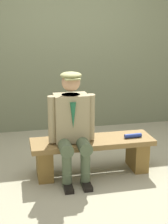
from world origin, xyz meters
name	(u,v)px	position (x,y,z in m)	size (l,w,h in m)	color
ground_plane	(92,172)	(0.00, 0.00, 0.00)	(30.00, 30.00, 0.00)	gray
bench	(92,151)	(0.00, 0.00, 0.28)	(1.49, 0.44, 0.43)	brown
seated_man	(72,123)	(0.26, 0.07, 0.68)	(0.55, 0.61, 1.27)	#8E825E
rolled_magazine	(133,136)	(-0.50, 0.05, 0.46)	(0.05, 0.05, 0.21)	navy
stadium_wall	(66,58)	(0.00, -1.86, 1.21)	(12.00, 0.24, 2.42)	#656C51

